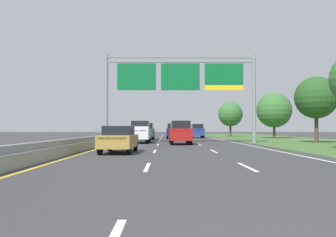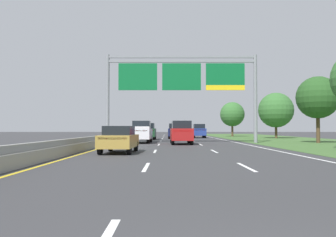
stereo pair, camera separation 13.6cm
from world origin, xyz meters
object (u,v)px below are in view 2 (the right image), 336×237
at_px(car_blue_right_lane_suv, 198,131).
at_px(overhead_sign_gantry, 181,80).
at_px(roadside_tree_far, 275,110).
at_px(roadside_tree_distant, 232,114).
at_px(roadside_tree_mid, 317,98).
at_px(car_navy_centre_lane_suv, 174,131).
at_px(car_gold_left_lane_sedan, 119,139).
at_px(car_red_centre_lane_suv, 181,132).
at_px(pickup_truck_white, 140,132).
at_px(car_darkgreen_left_lane_suv, 148,131).

bearing_deg(car_blue_right_lane_suv, overhead_sign_gantry, 170.26).
bearing_deg(roadside_tree_far, roadside_tree_distant, 110.46).
bearing_deg(car_blue_right_lane_suv, roadside_tree_mid, -152.69).
bearing_deg(car_blue_right_lane_suv, roadside_tree_far, -103.62).
bearing_deg(roadside_tree_far, car_blue_right_lane_suv, 166.10).
bearing_deg(roadside_tree_distant, car_navy_centre_lane_suv, -127.91).
distance_m(car_blue_right_lane_suv, car_gold_left_lane_sedan, 34.09).
bearing_deg(roadside_tree_distant, roadside_tree_mid, -83.54).
bearing_deg(car_navy_centre_lane_suv, roadside_tree_mid, -137.43).
relative_size(car_red_centre_lane_suv, car_navy_centre_lane_suv, 1.00).
height_order(car_red_centre_lane_suv, roadside_tree_far, roadside_tree_far).
bearing_deg(roadside_tree_distant, roadside_tree_far, -69.54).
bearing_deg(car_navy_centre_lane_suv, car_gold_left_lane_sedan, 171.91).
height_order(overhead_sign_gantry, car_gold_left_lane_sedan, overhead_sign_gantry).
distance_m(car_gold_left_lane_sedan, car_navy_centre_lane_suv, 28.69).
bearing_deg(pickup_truck_white, roadside_tree_mid, -91.35).
xyz_separation_m(pickup_truck_white, roadside_tree_distant, (14.18, 27.71, 2.90)).
relative_size(overhead_sign_gantry, car_red_centre_lane_suv, 3.18).
distance_m(car_blue_right_lane_suv, car_darkgreen_left_lane_suv, 11.23).
distance_m(overhead_sign_gantry, car_navy_centre_lane_suv, 15.26).
bearing_deg(car_gold_left_lane_sedan, car_darkgreen_left_lane_suv, 0.93).
bearing_deg(car_red_centre_lane_suv, pickup_truck_white, 52.07).
height_order(pickup_truck_white, car_darkgreen_left_lane_suv, pickup_truck_white).
relative_size(car_gold_left_lane_sedan, roadside_tree_mid, 0.68).
xyz_separation_m(pickup_truck_white, car_darkgreen_left_lane_suv, (0.12, 10.45, 0.02)).
height_order(car_darkgreen_left_lane_suv, car_navy_centre_lane_suv, same).
distance_m(pickup_truck_white, roadside_tree_mid, 17.72).
distance_m(car_gold_left_lane_sedan, roadside_tree_mid, 22.57).
xyz_separation_m(car_navy_centre_lane_suv, roadside_tree_mid, (13.74, -14.74, 3.36)).
relative_size(car_darkgreen_left_lane_suv, roadside_tree_distant, 0.76).
bearing_deg(car_darkgreen_left_lane_suv, roadside_tree_far, -72.04).
bearing_deg(pickup_truck_white, overhead_sign_gantry, -92.15).
bearing_deg(car_gold_left_lane_sedan, roadside_tree_far, -29.81).
relative_size(pickup_truck_white, car_blue_right_lane_suv, 1.15).
relative_size(overhead_sign_gantry, car_gold_left_lane_sedan, 3.38).
height_order(car_red_centre_lane_suv, car_navy_centre_lane_suv, same).
bearing_deg(car_navy_centre_lane_suv, car_darkgreen_left_lane_suv, 136.17).
height_order(pickup_truck_white, roadside_tree_far, roadside_tree_far).
height_order(roadside_tree_mid, roadside_tree_distant, roadside_tree_mid).
xyz_separation_m(car_gold_left_lane_sedan, roadside_tree_distant, (14.36, 41.96, 3.16)).
height_order(car_darkgreen_left_lane_suv, roadside_tree_far, roadside_tree_far).
height_order(overhead_sign_gantry, car_red_centre_lane_suv, overhead_sign_gantry).
bearing_deg(car_gold_left_lane_sedan, car_red_centre_lane_suv, -18.14).
xyz_separation_m(car_red_centre_lane_suv, roadside_tree_far, (14.57, 19.16, 3.02)).
xyz_separation_m(car_darkgreen_left_lane_suv, roadside_tree_distant, (14.07, 17.26, 2.88)).
bearing_deg(roadside_tree_far, car_navy_centre_lane_suv, -172.05).
relative_size(car_blue_right_lane_suv, roadside_tree_distant, 0.76).
xyz_separation_m(overhead_sign_gantry, roadside_tree_distant, (10.15, 27.90, -2.25)).
bearing_deg(pickup_truck_white, car_navy_centre_lane_suv, -13.95).
bearing_deg(car_darkgreen_left_lane_suv, overhead_sign_gantry, -159.39).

